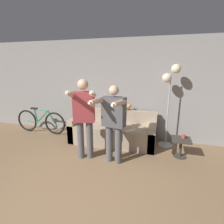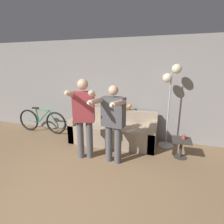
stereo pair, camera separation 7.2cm
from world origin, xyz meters
The scene contains 9 objects.
wall_back centered at (0.00, 3.11, 1.30)m, with size 10.00×0.05×2.60m.
couch centered at (0.08, 2.61, 0.28)m, with size 2.14×0.81×0.80m.
person_left centered at (-0.26, 1.67, 0.97)m, with size 0.63×0.76×1.67m.
person_right centered at (0.35, 1.66, 0.91)m, with size 0.57×0.73×1.57m.
cat centered at (0.31, 2.91, 0.88)m, with size 0.43×0.13×0.18m.
floor_lamp centered at (1.39, 2.76, 1.51)m, with size 0.39×0.35×1.96m.
side_table centered at (1.69, 2.27, 0.29)m, with size 0.39×0.39×0.41m.
cup centered at (1.73, 2.32, 0.46)m, with size 0.08×0.08×0.09m.
bicycle centered at (-2.14, 2.66, 0.34)m, with size 1.60×0.07×0.74m.
Camera 1 is at (1.22, -1.44, 1.91)m, focal length 28.00 mm.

